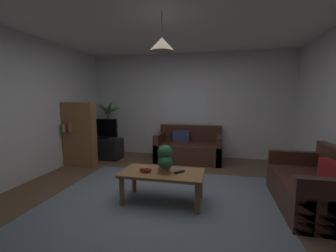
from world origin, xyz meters
The scene contains 19 objects.
floor centered at (0.00, 0.00, -0.01)m, with size 5.06×5.13×0.02m, color brown.
rug centered at (0.00, -0.20, 0.00)m, with size 3.29×2.82×0.01m, color slate.
wall_back centered at (0.00, 2.59, 1.30)m, with size 5.18×0.06×2.60m, color silver.
wall_left centered at (-2.56, 0.00, 1.30)m, with size 0.06×5.13×2.60m, color silver.
ceiling centered at (0.00, 0.00, 2.61)m, with size 5.06×5.13×0.02m, color white.
window_pane centered at (-0.04, 2.56, 1.28)m, with size 1.10×0.01×0.90m, color white.
couch_under_window centered at (0.10, 2.09, 0.28)m, with size 1.52×0.83×0.82m.
couch_right_side centered at (2.05, 0.11, 0.28)m, with size 0.83×1.41×0.82m.
coffee_table centered at (0.01, -0.13, 0.38)m, with size 1.16×0.59×0.45m.
book_on_table_0 centered at (-0.21, -0.19, 0.46)m, with size 0.13×0.08×0.02m, color #99663F.
book_on_table_1 centered at (-0.21, -0.20, 0.48)m, with size 0.13×0.10×0.03m, color #B22D2D.
book_on_table_2 centered at (-0.22, -0.20, 0.51)m, with size 0.12×0.09×0.02m, color #99663F.
remote_on_table_0 centered at (0.26, -0.12, 0.46)m, with size 0.05×0.16×0.02m, color black.
potted_plant_on_table centered at (0.06, -0.15, 0.65)m, with size 0.22×0.26×0.39m.
tv_stand centered at (-1.98, 1.81, 0.25)m, with size 0.90×0.44×0.50m, color black.
tv centered at (-1.98, 1.79, 0.75)m, with size 0.78×0.16×0.49m.
potted_palm_corner centered at (-2.05, 2.25, 0.69)m, with size 0.75×0.85×1.49m.
bookshelf_corner centered at (-2.16, 1.14, 0.70)m, with size 0.70×0.31×1.40m.
pendant_lamp centered at (0.01, -0.13, 2.20)m, with size 0.34×0.34×0.50m.
Camera 1 is at (0.77, -3.11, 1.49)m, focal length 23.87 mm.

